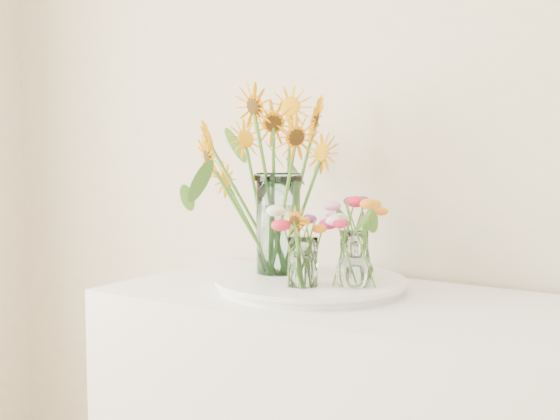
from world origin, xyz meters
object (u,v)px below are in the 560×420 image
object	(u,v)px
small_vase_a	(303,263)
mason_jar	(278,224)
small_vase_c	(354,255)
tray	(311,285)
small_vase_b	(355,261)

from	to	relation	value
small_vase_a	mason_jar	bearing A→B (deg)	141.47
mason_jar	small_vase_a	xyz separation A→B (m)	(0.15, -0.12, -0.07)
mason_jar	small_vase_a	size ratio (longest dim) A/B	2.19
small_vase_a	small_vase_c	world-z (taller)	small_vase_c
tray	small_vase_c	world-z (taller)	small_vase_c
mason_jar	small_vase_c	bearing A→B (deg)	14.52
small_vase_c	small_vase_b	bearing A→B (deg)	-61.84
small_vase_a	small_vase_c	size ratio (longest dim) A/B	0.98
mason_jar	small_vase_a	bearing A→B (deg)	-38.53
small_vase_c	mason_jar	bearing A→B (deg)	-165.48
mason_jar	small_vase_c	size ratio (longest dim) A/B	2.14
tray	small_vase_b	world-z (taller)	small_vase_b
small_vase_a	small_vase_b	size ratio (longest dim) A/B	0.93
mason_jar	small_vase_a	world-z (taller)	mason_jar
mason_jar	small_vase_b	bearing A→B (deg)	-10.94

